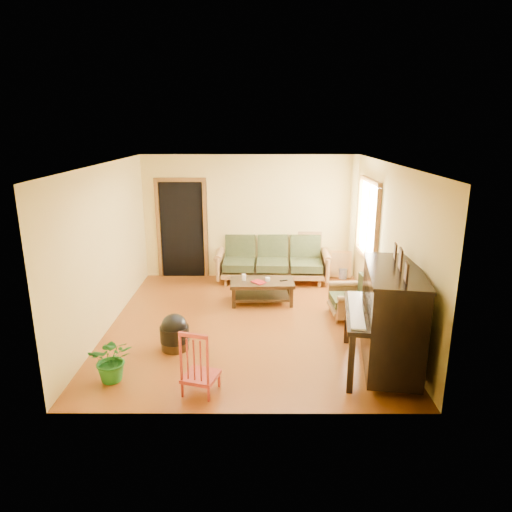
{
  "coord_description": "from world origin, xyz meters",
  "views": [
    {
      "loc": [
        0.15,
        -7.0,
        3.15
      ],
      "look_at": [
        0.13,
        0.2,
        1.1
      ],
      "focal_mm": 32.0,
      "sensor_mm": 36.0,
      "label": 1
    }
  ],
  "objects_px": {
    "ceramic_crock": "(343,273)",
    "footstool": "(175,336)",
    "coffee_table": "(262,292)",
    "red_chair": "(200,360)",
    "potted_plant": "(112,359)",
    "piano": "(391,320)",
    "sofa": "(273,258)",
    "armchair": "(350,295)"
  },
  "relations": [
    {
      "from": "potted_plant",
      "to": "ceramic_crock",
      "type": "bearing_deg",
      "value": 47.95
    },
    {
      "from": "armchair",
      "to": "piano",
      "type": "bearing_deg",
      "value": -86.88
    },
    {
      "from": "sofa",
      "to": "potted_plant",
      "type": "xyz_separation_m",
      "value": [
        -2.17,
        -3.93,
        -0.19
      ]
    },
    {
      "from": "piano",
      "to": "potted_plant",
      "type": "relative_size",
      "value": 2.64
    },
    {
      "from": "red_chair",
      "to": "potted_plant",
      "type": "distance_m",
      "value": 1.19
    },
    {
      "from": "coffee_table",
      "to": "piano",
      "type": "distance_m",
      "value": 2.95
    },
    {
      "from": "coffee_table",
      "to": "red_chair",
      "type": "xyz_separation_m",
      "value": [
        -0.78,
        -2.96,
        0.21
      ]
    },
    {
      "from": "piano",
      "to": "ceramic_crock",
      "type": "bearing_deg",
      "value": 97.78
    },
    {
      "from": "coffee_table",
      "to": "ceramic_crock",
      "type": "xyz_separation_m",
      "value": [
        1.76,
        1.39,
        -0.1
      ]
    },
    {
      "from": "piano",
      "to": "footstool",
      "type": "height_order",
      "value": "piano"
    },
    {
      "from": "coffee_table",
      "to": "ceramic_crock",
      "type": "relative_size",
      "value": 5.15
    },
    {
      "from": "armchair",
      "to": "coffee_table",
      "type": "bearing_deg",
      "value": 153.66
    },
    {
      "from": "coffee_table",
      "to": "footstool",
      "type": "bearing_deg",
      "value": -125.1
    },
    {
      "from": "ceramic_crock",
      "to": "red_chair",
      "type": "bearing_deg",
      "value": -120.19
    },
    {
      "from": "red_chair",
      "to": "ceramic_crock",
      "type": "relative_size",
      "value": 3.77
    },
    {
      "from": "armchair",
      "to": "ceramic_crock",
      "type": "bearing_deg",
      "value": 79.6
    },
    {
      "from": "sofa",
      "to": "red_chair",
      "type": "relative_size",
      "value": 2.71
    },
    {
      "from": "armchair",
      "to": "footstool",
      "type": "height_order",
      "value": "armchair"
    },
    {
      "from": "ceramic_crock",
      "to": "coffee_table",
      "type": "bearing_deg",
      "value": -141.66
    },
    {
      "from": "coffee_table",
      "to": "footstool",
      "type": "xyz_separation_m",
      "value": [
        -1.29,
        -1.84,
        -0.01
      ]
    },
    {
      "from": "armchair",
      "to": "ceramic_crock",
      "type": "xyz_separation_m",
      "value": [
        0.27,
        2.03,
        -0.27
      ]
    },
    {
      "from": "sofa",
      "to": "armchair",
      "type": "relative_size",
      "value": 2.99
    },
    {
      "from": "armchair",
      "to": "piano",
      "type": "height_order",
      "value": "piano"
    },
    {
      "from": "coffee_table",
      "to": "red_chair",
      "type": "distance_m",
      "value": 3.07
    },
    {
      "from": "ceramic_crock",
      "to": "armchair",
      "type": "bearing_deg",
      "value": -97.5
    },
    {
      "from": "ceramic_crock",
      "to": "footstool",
      "type": "bearing_deg",
      "value": -133.36
    },
    {
      "from": "armchair",
      "to": "red_chair",
      "type": "height_order",
      "value": "red_chair"
    },
    {
      "from": "coffee_table",
      "to": "footstool",
      "type": "distance_m",
      "value": 2.25
    },
    {
      "from": "coffee_table",
      "to": "red_chair",
      "type": "relative_size",
      "value": 1.37
    },
    {
      "from": "sofa",
      "to": "ceramic_crock",
      "type": "xyz_separation_m",
      "value": [
        1.52,
        0.16,
        -0.38
      ]
    },
    {
      "from": "piano",
      "to": "red_chair",
      "type": "height_order",
      "value": "piano"
    },
    {
      "from": "sofa",
      "to": "red_chair",
      "type": "distance_m",
      "value": 4.31
    },
    {
      "from": "piano",
      "to": "armchair",
      "type": "bearing_deg",
      "value": 105.09
    },
    {
      "from": "red_chair",
      "to": "sofa",
      "type": "bearing_deg",
      "value": 93.24
    },
    {
      "from": "armchair",
      "to": "red_chair",
      "type": "distance_m",
      "value": 3.24
    },
    {
      "from": "coffee_table",
      "to": "potted_plant",
      "type": "bearing_deg",
      "value": -125.58
    },
    {
      "from": "piano",
      "to": "red_chair",
      "type": "xyz_separation_m",
      "value": [
        -2.45,
        -0.58,
        -0.28
      ]
    },
    {
      "from": "armchair",
      "to": "piano",
      "type": "relative_size",
      "value": 0.49
    },
    {
      "from": "coffee_table",
      "to": "footstool",
      "type": "relative_size",
      "value": 2.75
    },
    {
      "from": "potted_plant",
      "to": "footstool",
      "type": "bearing_deg",
      "value": 53.4
    },
    {
      "from": "piano",
      "to": "footstool",
      "type": "xyz_separation_m",
      "value": [
        -2.96,
        0.54,
        -0.5
      ]
    },
    {
      "from": "sofa",
      "to": "red_chair",
      "type": "bearing_deg",
      "value": -101.26
    }
  ]
}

